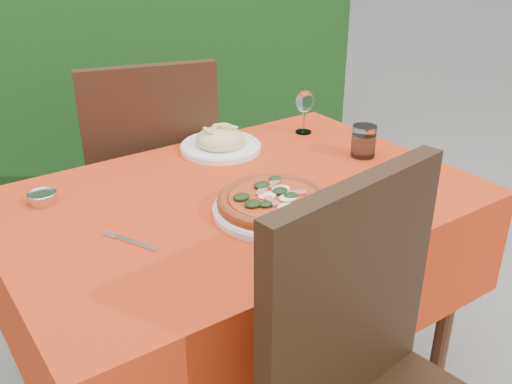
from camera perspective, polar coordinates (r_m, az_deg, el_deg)
hedge at (r=2.87m, az=-19.64°, el=14.23°), size 3.20×0.55×1.78m
dining_table at (r=1.63m, az=-1.59°, el=-4.97°), size 1.26×0.86×0.75m
chair_far at (r=2.13m, az=-10.47°, el=1.73°), size 0.56×0.56×1.00m
pizza_plate at (r=1.44m, az=1.80°, el=-1.17°), size 0.34×0.34×0.06m
pasta_plate at (r=1.84m, az=-3.57°, el=4.96°), size 0.26×0.26×0.07m
water_glass at (r=1.81m, az=10.70°, el=4.87°), size 0.08×0.08×0.10m
wine_glass at (r=1.97m, az=4.87°, el=8.85°), size 0.06×0.06×0.15m
fork at (r=1.35m, az=-11.97°, el=-4.97°), size 0.09×0.16×0.00m
steel_ramekin at (r=1.60m, az=-20.58°, el=-0.59°), size 0.07×0.07×0.03m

